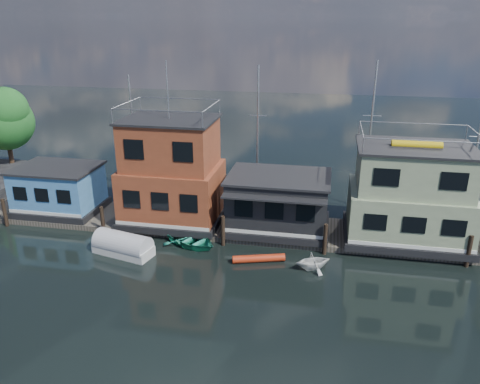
% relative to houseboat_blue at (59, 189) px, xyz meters
% --- Properties ---
extents(ground, '(160.00, 160.00, 0.00)m').
position_rel_houseboat_blue_xyz_m(ground, '(18.00, -12.00, -2.21)').
color(ground, black).
rests_on(ground, ground).
extents(dock, '(48.00, 5.00, 0.40)m').
position_rel_houseboat_blue_xyz_m(dock, '(18.00, 0.00, -2.01)').
color(dock, '#595147').
rests_on(dock, ground).
extents(houseboat_blue, '(6.40, 4.90, 3.66)m').
position_rel_houseboat_blue_xyz_m(houseboat_blue, '(0.00, 0.00, 0.00)').
color(houseboat_blue, black).
rests_on(houseboat_blue, dock).
extents(houseboat_red, '(7.40, 5.90, 11.86)m').
position_rel_houseboat_blue_xyz_m(houseboat_red, '(9.50, 0.00, 1.90)').
color(houseboat_red, black).
rests_on(houseboat_red, dock).
extents(houseboat_dark, '(7.40, 6.10, 4.06)m').
position_rel_houseboat_blue_xyz_m(houseboat_dark, '(17.50, -0.02, 0.21)').
color(houseboat_dark, black).
rests_on(houseboat_dark, dock).
extents(houseboat_green, '(8.40, 5.90, 7.03)m').
position_rel_houseboat_blue_xyz_m(houseboat_green, '(26.50, 0.00, 1.34)').
color(houseboat_green, black).
rests_on(houseboat_green, dock).
extents(pilings, '(42.28, 0.28, 2.20)m').
position_rel_houseboat_blue_xyz_m(pilings, '(17.67, -2.80, -1.11)').
color(pilings, '#2D2116').
rests_on(pilings, ground).
extents(background_masts, '(36.40, 0.16, 12.00)m').
position_rel_houseboat_blue_xyz_m(background_masts, '(22.76, 6.00, 3.35)').
color(background_masts, silver).
rests_on(background_masts, ground).
extents(tarp_runabout, '(4.37, 2.54, 1.66)m').
position_rel_houseboat_blue_xyz_m(tarp_runabout, '(7.67, -5.34, -1.58)').
color(tarp_runabout, silver).
rests_on(tarp_runabout, ground).
extents(dinghy_teal, '(4.89, 4.39, 0.83)m').
position_rel_houseboat_blue_xyz_m(dinghy_teal, '(11.81, -3.24, -1.79)').
color(dinghy_teal, teal).
rests_on(dinghy_teal, ground).
extents(dinghy_white, '(2.87, 2.72, 1.19)m').
position_rel_houseboat_blue_xyz_m(dinghy_white, '(20.33, -5.00, -1.61)').
color(dinghy_white, white).
rests_on(dinghy_white, ground).
extents(red_kayak, '(3.44, 1.47, 0.50)m').
position_rel_houseboat_blue_xyz_m(red_kayak, '(16.81, -4.71, -1.95)').
color(red_kayak, red).
rests_on(red_kayak, ground).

